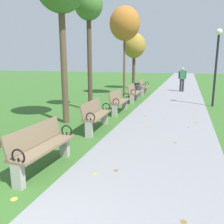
% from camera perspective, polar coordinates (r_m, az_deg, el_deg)
% --- Properties ---
extents(paved_walkway, '(3.01, 44.00, 0.02)m').
position_cam_1_polar(paved_walkway, '(19.28, 15.76, 5.61)').
color(paved_walkway, gray).
rests_on(paved_walkway, ground).
extents(park_bench_2, '(0.54, 1.62, 0.90)m').
position_cam_1_polar(park_bench_2, '(4.84, -16.59, -7.92)').
color(park_bench_2, '#7A664C').
rests_on(park_bench_2, ground).
extents(park_bench_3, '(0.54, 1.62, 0.90)m').
position_cam_1_polar(park_bench_3, '(7.28, -3.96, -0.65)').
color(park_bench_3, '#7A664C').
rests_on(park_bench_3, ground).
extents(park_bench_4, '(0.48, 1.60, 0.90)m').
position_cam_1_polar(park_bench_4, '(9.68, 1.64, 2.63)').
color(park_bench_4, '#7A664C').
rests_on(park_bench_4, ground).
extents(park_bench_5, '(0.52, 1.61, 0.90)m').
position_cam_1_polar(park_bench_5, '(12.43, 5.30, 4.75)').
color(park_bench_5, '#7A664C').
rests_on(park_bench_5, ground).
extents(park_bench_6, '(0.53, 1.62, 0.90)m').
position_cam_1_polar(park_bench_6, '(15.12, 7.56, 6.04)').
color(park_bench_6, '#7A664C').
rests_on(park_bench_6, ground).
extents(tree_3, '(1.15, 1.15, 4.93)m').
position_cam_1_polar(tree_3, '(10.28, -5.66, 23.52)').
color(tree_3, '#4C3D2D').
rests_on(tree_3, ground).
extents(tree_4, '(1.77, 1.77, 5.18)m').
position_cam_1_polar(tree_4, '(14.71, 3.09, 20.42)').
color(tree_4, brown).
rests_on(tree_4, ground).
extents(tree_5, '(1.63, 1.63, 4.07)m').
position_cam_1_polar(tree_5, '(18.04, 5.35, 15.49)').
color(tree_5, '#4C3D2D').
rests_on(tree_5, ground).
extents(pedestrian_walking, '(0.53, 0.26, 1.62)m').
position_cam_1_polar(pedestrian_walking, '(16.94, 16.55, 7.82)').
color(pedestrian_walking, '#2D2D38').
rests_on(pedestrian_walking, paved_walkway).
extents(trash_bin, '(0.48, 0.48, 0.84)m').
position_cam_1_polar(trash_bin, '(13.71, 5.84, 5.18)').
color(trash_bin, '#38383D').
rests_on(trash_bin, ground).
extents(lamp_post, '(0.28, 0.28, 3.48)m').
position_cam_1_polar(lamp_post, '(11.91, 23.94, 12.23)').
color(lamp_post, black).
rests_on(lamp_post, ground).
extents(scattered_leaves, '(5.43, 18.03, 0.02)m').
position_cam_1_polar(scattered_leaves, '(6.96, 2.37, -5.26)').
color(scattered_leaves, '#AD6B23').
rests_on(scattered_leaves, ground).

